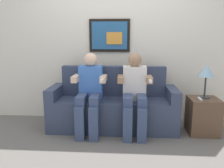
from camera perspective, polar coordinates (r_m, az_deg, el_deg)
ground_plane at (r=3.13m, az=-0.19°, el=-13.21°), size 5.50×5.50×0.00m
back_wall_assembly at (r=3.60m, az=0.64°, el=11.41°), size 4.23×0.10×2.60m
couch at (r=3.32m, az=0.20°, el=-5.95°), size 1.83×0.58×0.90m
person_on_left at (r=3.12m, az=-5.64°, el=-1.59°), size 0.46×0.56×1.11m
person_on_right at (r=3.08m, az=5.76°, el=-1.77°), size 0.46×0.56×1.11m
side_table_right at (r=3.41m, az=22.03°, el=-7.49°), size 0.40×0.40×0.50m
table_lamp at (r=3.31m, az=22.81°, el=2.77°), size 0.22×0.22×0.46m
spare_remote_on_table at (r=3.26m, az=21.38°, el=-3.51°), size 0.04×0.13×0.02m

